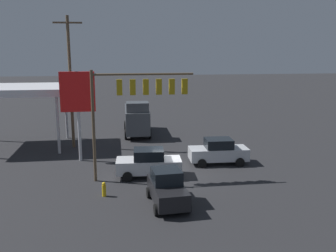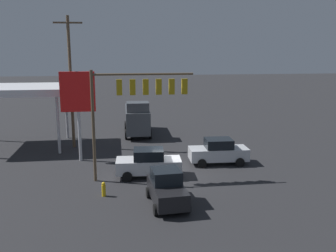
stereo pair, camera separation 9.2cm
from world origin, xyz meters
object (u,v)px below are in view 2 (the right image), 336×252
utility_pole (71,80)px  delivery_truck (137,118)px  price_sign (78,96)px  sedan_waiting (218,151)px  traffic_signal_assembly (137,95)px  hatchback_crossing (167,188)px  sedan_far (149,163)px  fire_hydrant (104,189)px

utility_pole → delivery_truck: size_ratio=1.66×
price_sign → delivery_truck: (-4.92, -8.57, -3.38)m
price_sign → delivery_truck: 10.44m
price_sign → delivery_truck: bearing=-119.8°
price_sign → sedan_waiting: 11.46m
traffic_signal_assembly → hatchback_crossing: (-1.33, 4.42, -4.71)m
hatchback_crossing → price_sign: bearing=-153.2°
hatchback_crossing → sedan_far: bearing=-177.0°
traffic_signal_assembly → price_sign: bearing=-48.8°
delivery_truck → sedan_far: (-0.04, 13.02, -0.74)m
sedan_waiting → fire_hydrant: 10.03m
utility_pole → fire_hydrant: 13.45m
fire_hydrant → traffic_signal_assembly: bearing=-128.7°
traffic_signal_assembly → sedan_waiting: size_ratio=1.64×
hatchback_crossing → sedan_far: hatchback_crossing is taller
delivery_truck → fire_hydrant: (2.91, 16.17, -1.26)m
utility_pole → sedan_far: 11.69m
traffic_signal_assembly → sedan_far: 4.78m
utility_pole → price_sign: utility_pole is taller
utility_pole → price_sign: bearing=102.7°
sedan_waiting → fire_hydrant: size_ratio=5.06×
fire_hydrant → hatchback_crossing: bearing=155.1°
traffic_signal_assembly → fire_hydrant: (2.22, 2.77, -5.22)m
price_sign → sedan_waiting: price_sign is taller
utility_pole → sedan_waiting: 14.08m
traffic_signal_assembly → delivery_truck: bearing=-92.9°
traffic_signal_assembly → delivery_truck: (-0.69, -13.40, -3.96)m
traffic_signal_assembly → sedan_far: traffic_signal_assembly is taller
delivery_truck → sedan_far: 13.04m
price_sign → fire_hydrant: 9.13m
delivery_truck → sedan_waiting: delivery_truck is taller
delivery_truck → sedan_waiting: 12.16m
delivery_truck → fire_hydrant: bearing=-9.2°
utility_pole → delivery_truck: 8.43m
delivery_truck → sedan_waiting: size_ratio=1.54×
sedan_far → hatchback_crossing: bearing=100.9°
traffic_signal_assembly → sedan_waiting: (-6.23, -2.60, -4.71)m
price_sign → sedan_waiting: size_ratio=1.55×
traffic_signal_assembly → fire_hydrant: bearing=51.3°
traffic_signal_assembly → delivery_truck: size_ratio=1.07×
traffic_signal_assembly → hatchback_crossing: bearing=106.8°
utility_pole → delivery_truck: utility_pole is taller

